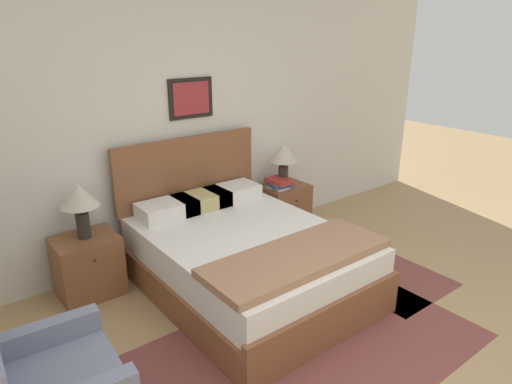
% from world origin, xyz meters
% --- Properties ---
extents(wall_back, '(7.36, 0.09, 2.60)m').
position_xyz_m(wall_back, '(0.00, 2.70, 1.30)').
color(wall_back, silver).
rests_on(wall_back, ground_plane).
extents(area_rug_main, '(2.50, 1.54, 0.01)m').
position_xyz_m(area_rug_main, '(-0.11, 0.71, 0.00)').
color(area_rug_main, brown).
rests_on(area_rug_main, ground_plane).
extents(area_rug_bedside, '(0.87, 1.23, 0.01)m').
position_xyz_m(area_rug_bedside, '(1.19, 1.10, 0.00)').
color(area_rug_bedside, brown).
rests_on(area_rug_bedside, ground_plane).
extents(bed, '(1.51, 2.00, 1.20)m').
position_xyz_m(bed, '(0.03, 1.65, 0.31)').
color(bed, brown).
rests_on(bed, ground_plane).
extents(nightstand_near_window, '(0.51, 0.44, 0.53)m').
position_xyz_m(nightstand_near_window, '(-1.08, 2.41, 0.27)').
color(nightstand_near_window, brown).
rests_on(nightstand_near_window, ground_plane).
extents(nightstand_by_door, '(0.51, 0.44, 0.53)m').
position_xyz_m(nightstand_by_door, '(1.14, 2.41, 0.27)').
color(nightstand_by_door, brown).
rests_on(nightstand_by_door, ground_plane).
extents(table_lamp_near_window, '(0.32, 0.32, 0.48)m').
position_xyz_m(table_lamp_near_window, '(-1.07, 2.42, 0.88)').
color(table_lamp_near_window, '#2D2823').
rests_on(table_lamp_near_window, nightstand_near_window).
extents(table_lamp_by_door, '(0.32, 0.32, 0.48)m').
position_xyz_m(table_lamp_by_door, '(1.13, 2.42, 0.88)').
color(table_lamp_by_door, '#2D2823').
rests_on(table_lamp_by_door, nightstand_by_door).
extents(book_thick_bottom, '(0.17, 0.21, 0.03)m').
position_xyz_m(book_thick_bottom, '(1.02, 2.37, 0.54)').
color(book_thick_bottom, silver).
rests_on(book_thick_bottom, nightstand_by_door).
extents(book_hardcover_middle, '(0.23, 0.23, 0.04)m').
position_xyz_m(book_hardcover_middle, '(1.02, 2.37, 0.58)').
color(book_hardcover_middle, '#335693').
rests_on(book_hardcover_middle, book_thick_bottom).
extents(book_novel_upper, '(0.20, 0.28, 0.04)m').
position_xyz_m(book_novel_upper, '(1.02, 2.37, 0.62)').
color(book_novel_upper, '#B7332D').
rests_on(book_novel_upper, book_hardcover_middle).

